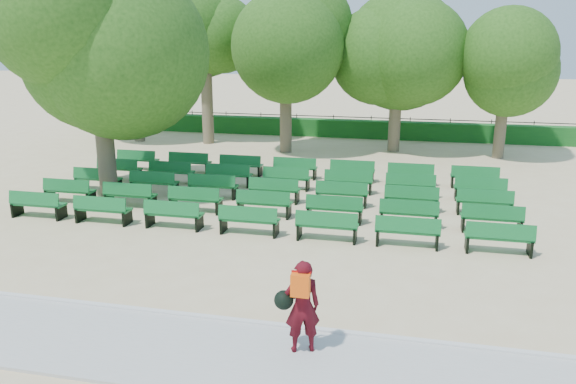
# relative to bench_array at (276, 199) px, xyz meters

# --- Properties ---
(ground) EXTENTS (120.00, 120.00, 0.00)m
(ground) POSITION_rel_bench_array_xyz_m (-0.98, -1.65, -0.08)
(ground) COLOR #D3BA8C
(paving) EXTENTS (30.00, 2.20, 0.06)m
(paving) POSITION_rel_bench_array_xyz_m (-0.98, -9.05, -0.05)
(paving) COLOR #B6B6B1
(paving) RESTS_ON ground
(curb) EXTENTS (30.00, 0.12, 0.10)m
(curb) POSITION_rel_bench_array_xyz_m (-0.98, -7.90, -0.03)
(curb) COLOR silver
(curb) RESTS_ON ground
(hedge) EXTENTS (26.00, 0.70, 0.90)m
(hedge) POSITION_rel_bench_array_xyz_m (-0.98, 12.35, 0.37)
(hedge) COLOR #175C1D
(hedge) RESTS_ON ground
(fence) EXTENTS (26.00, 0.10, 1.02)m
(fence) POSITION_rel_bench_array_xyz_m (-0.98, 12.75, -0.08)
(fence) COLOR black
(fence) RESTS_ON ground
(tree_line) EXTENTS (21.80, 6.80, 7.04)m
(tree_line) POSITION_rel_bench_array_xyz_m (-0.98, 8.35, -0.08)
(tree_line) COLOR #2D5D18
(tree_line) RESTS_ON ground
(bench_array) EXTENTS (1.63, 0.55, 1.02)m
(bench_array) POSITION_rel_bench_array_xyz_m (0.00, 0.00, 0.00)
(bench_array) COLOR #12682B
(bench_array) RESTS_ON ground
(tree_among) EXTENTS (5.49, 5.49, 7.51)m
(tree_among) POSITION_rel_bench_array_xyz_m (-5.67, -0.41, 4.93)
(tree_among) COLOR brown
(tree_among) RESTS_ON ground
(person) EXTENTS (0.81, 0.57, 1.62)m
(person) POSITION_rel_bench_array_xyz_m (2.55, -8.62, 0.81)
(person) COLOR #460A11
(person) RESTS_ON ground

